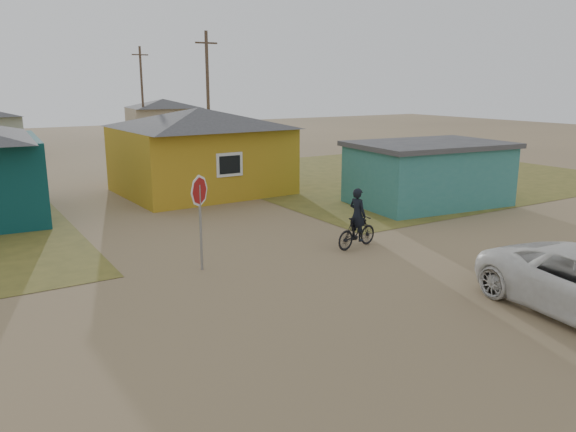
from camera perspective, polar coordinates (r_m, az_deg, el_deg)
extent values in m
plane|color=#8A724F|center=(13.66, 5.10, -8.03)|extent=(120.00, 120.00, 0.00)
cube|color=olive|center=(32.10, 11.27, 4.19)|extent=(20.00, 18.00, 0.00)
cube|color=#B2881B|center=(26.43, -8.85, 5.65)|extent=(7.21, 6.24, 3.00)
pyramid|color=#38373A|center=(26.24, -9.01, 9.87)|extent=(7.72, 6.76, 0.90)
cube|color=silver|center=(23.67, -5.97, 5.22)|extent=(1.20, 0.06, 1.00)
cube|color=black|center=(23.64, -5.94, 5.21)|extent=(0.95, 0.04, 0.75)
cube|color=#377972|center=(24.22, 14.02, 4.00)|extent=(6.39, 4.61, 2.40)
cube|color=#38373A|center=(24.05, 14.20, 7.05)|extent=(6.71, 4.93, 0.20)
cube|color=tan|center=(53.28, -12.48, 9.19)|extent=(6.41, 5.50, 2.80)
pyramid|color=#38373A|center=(53.19, -12.58, 11.12)|extent=(6.95, 6.05, 0.80)
cylinder|color=brown|center=(35.14, -8.12, 11.63)|extent=(0.20, 0.20, 8.00)
cube|color=brown|center=(35.21, -8.30, 17.01)|extent=(1.40, 0.10, 0.10)
cylinder|color=brown|center=(50.48, -14.58, 11.82)|extent=(0.20, 0.20, 8.00)
cube|color=brown|center=(50.53, -14.81, 15.56)|extent=(1.40, 0.10, 0.10)
cylinder|color=gray|center=(15.23, -8.86, -1.22)|extent=(0.07, 0.07, 2.35)
imported|color=black|center=(17.41, 7.02, -1.63)|extent=(1.71, 0.75, 0.99)
imported|color=black|center=(17.28, 7.07, 0.16)|extent=(0.49, 0.66, 1.63)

